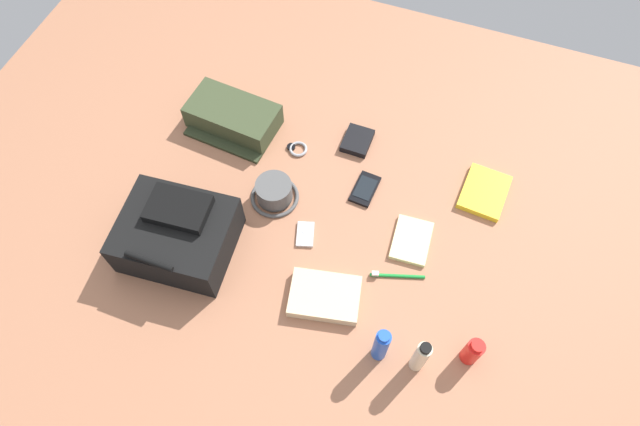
% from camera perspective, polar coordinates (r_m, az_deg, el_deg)
% --- Properties ---
extents(ground_plane, '(2.64, 2.02, 0.02)m').
position_cam_1_polar(ground_plane, '(1.73, -0.00, -0.84)').
color(ground_plane, '#A3684B').
rests_on(ground_plane, ground).
extents(backpack, '(0.34, 0.29, 0.17)m').
position_cam_1_polar(backpack, '(1.66, -14.62, -2.13)').
color(backpack, black).
rests_on(backpack, ground_plane).
extents(toiletry_pouch, '(0.31, 0.22, 0.09)m').
position_cam_1_polar(toiletry_pouch, '(1.91, -9.05, 9.83)').
color(toiletry_pouch, '#384228').
rests_on(toiletry_pouch, ground_plane).
extents(bucket_hat, '(0.15, 0.15, 0.08)m').
position_cam_1_polar(bucket_hat, '(1.73, -4.78, 2.16)').
color(bucket_hat, '#525252').
rests_on(bucket_hat, ground_plane).
extents(sunscreen_spray, '(0.05, 0.05, 0.12)m').
position_cam_1_polar(sunscreen_spray, '(1.56, 15.59, -13.68)').
color(sunscreen_spray, red).
rests_on(sunscreen_spray, ground_plane).
extents(lotion_bottle, '(0.04, 0.04, 0.17)m').
position_cam_1_polar(lotion_bottle, '(1.50, 10.40, -14.47)').
color(lotion_bottle, beige).
rests_on(lotion_bottle, ground_plane).
extents(deodorant_spray, '(0.04, 0.04, 0.17)m').
position_cam_1_polar(deodorant_spray, '(1.49, 6.37, -13.49)').
color(deodorant_spray, blue).
rests_on(deodorant_spray, ground_plane).
extents(paperback_novel, '(0.15, 0.18, 0.02)m').
position_cam_1_polar(paperback_novel, '(1.83, 16.71, 2.08)').
color(paperback_novel, yellow).
rests_on(paperback_novel, ground_plane).
extents(cell_phone, '(0.08, 0.12, 0.01)m').
position_cam_1_polar(cell_phone, '(1.77, 4.70, 2.51)').
color(cell_phone, black).
rests_on(cell_phone, ground_plane).
extents(media_player, '(0.07, 0.10, 0.01)m').
position_cam_1_polar(media_player, '(1.69, -1.54, -2.21)').
color(media_player, '#B7B7BC').
rests_on(media_player, ground_plane).
extents(wristwatch, '(0.07, 0.06, 0.01)m').
position_cam_1_polar(wristwatch, '(1.85, -2.38, 6.69)').
color(wristwatch, '#99999E').
rests_on(wristwatch, ground_plane).
extents(toothbrush, '(0.16, 0.06, 0.02)m').
position_cam_1_polar(toothbrush, '(1.64, 7.70, -6.46)').
color(toothbrush, '#198C33').
rests_on(toothbrush, ground_plane).
extents(wallet, '(0.09, 0.11, 0.02)m').
position_cam_1_polar(wallet, '(1.87, 3.90, 7.52)').
color(wallet, black).
rests_on(wallet, ground_plane).
extents(notepad, '(0.12, 0.16, 0.02)m').
position_cam_1_polar(notepad, '(1.70, 9.49, -2.83)').
color(notepad, beige).
rests_on(notepad, ground_plane).
extents(folded_towel, '(0.22, 0.18, 0.04)m').
position_cam_1_polar(folded_towel, '(1.59, 0.50, -8.65)').
color(folded_towel, beige).
rests_on(folded_towel, ground_plane).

